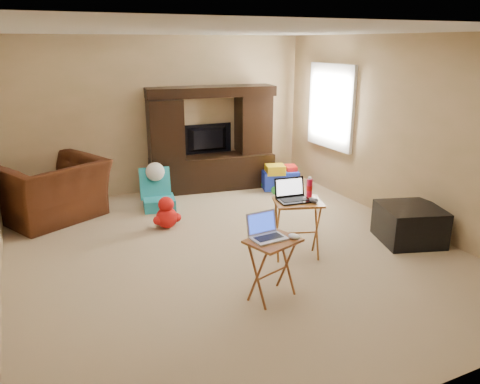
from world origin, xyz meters
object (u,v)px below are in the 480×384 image
push_toy (280,177)px  laptop_left (269,227)px  entertainment_center (211,139)px  water_bottle (309,188)px  child_rocker (159,189)px  mouse_right (314,200)px  mouse_left (294,236)px  tray_table_left (272,269)px  ottoman (409,224)px  television (208,139)px  recliner (52,191)px  plush_toy (166,212)px  tray_table_right (297,229)px  laptop_right (294,191)px

push_toy → laptop_left: size_ratio=1.89×
entertainment_center → water_bottle: size_ratio=9.94×
child_rocker → mouse_right: (1.11, -2.41, 0.41)m
mouse_left → tray_table_left: bearing=159.8°
ottoman → mouse_left: (-2.03, -0.53, 0.41)m
television → water_bottle: (0.06, -2.97, -0.03)m
recliner → plush_toy: 1.67m
tray_table_left → tray_table_right: tray_table_right is taller
television → child_rocker: size_ratio=1.43×
push_toy → laptop_right: laptop_right is taller
tray_table_right → mouse_left: (-0.52, -0.75, 0.30)m
tray_table_left → mouse_left: bearing=-37.5°
child_rocker → mouse_right: 2.68m
tray_table_left → laptop_left: (-0.03, 0.03, 0.43)m
mouse_left → mouse_right: size_ratio=0.90×
push_toy → mouse_left: bearing=-101.0°
ottoman → mouse_right: (-1.39, 0.10, 0.49)m
laptop_right → mouse_left: 0.92m
laptop_left → laptop_right: size_ratio=0.90×
water_bottle → mouse_left: bearing=-130.7°
child_rocker → mouse_left: (0.46, -3.04, 0.34)m
push_toy → ottoman: push_toy is taller
recliner → tray_table_left: (1.72, -3.19, -0.11)m
recliner → push_toy: bearing=150.6°
recliner → plush_toy: recliner is taller
entertainment_center → mouse_left: (-0.65, -3.67, -0.22)m
child_rocker → push_toy: size_ratio=1.00×
push_toy → tray_table_right: (-1.14, -2.32, 0.11)m
plush_toy → mouse_right: size_ratio=3.18×
entertainment_center → plush_toy: 1.98m
laptop_left → entertainment_center: bearing=72.0°
plush_toy → mouse_left: mouse_left is taller
tray_table_right → laptop_right: bearing=172.6°
laptop_left → mouse_left: (0.22, -0.10, -0.09)m
child_rocker → tray_table_right: tray_table_right is taller
ottoman → laptop_left: bearing=-169.2°
plush_toy → push_toy: bearing=19.9°
push_toy → mouse_left: (-1.65, -3.07, 0.41)m
recliner → water_bottle: bearing=110.9°
entertainment_center → plush_toy: (-1.23, -1.41, -0.64)m
ottoman → water_bottle: 1.46m
tray_table_left → mouse_right: 1.09m
recliner → ottoman: recliner is taller
television → push_toy: size_ratio=1.43×
television → child_rocker: (-1.11, -0.76, -0.52)m
recliner → tray_table_right: 3.49m
child_rocker → push_toy: bearing=12.1°
plush_toy → recliner: bearing=143.2°
push_toy → water_bottle: bearing=-95.5°
laptop_right → mouse_right: bearing=-32.0°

